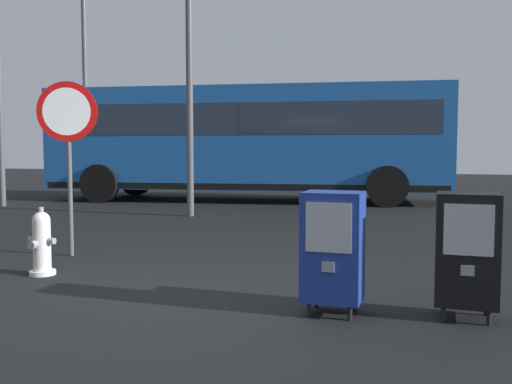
{
  "coord_description": "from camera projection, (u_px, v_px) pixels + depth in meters",
  "views": [
    {
      "loc": [
        2.26,
        -4.7,
        1.36
      ],
      "look_at": [
        0.3,
        1.2,
        0.9
      ],
      "focal_mm": 39.63,
      "sensor_mm": 36.0,
      "label": 1
    }
  ],
  "objects": [
    {
      "name": "fire_hydrant",
      "position": [
        42.0,
        243.0,
        6.15
      ],
      "size": [
        0.33,
        0.32,
        0.75
      ],
      "color": "silver",
      "rests_on": "ground_plane"
    },
    {
      "name": "ground_plane",
      "position": [
        185.0,
        296.0,
        5.26
      ],
      "size": [
        60.0,
        60.0,
        0.0
      ],
      "primitive_type": "plane",
      "color": "black"
    },
    {
      "name": "bus_near",
      "position": [
        246.0,
        138.0,
        15.28
      ],
      "size": [
        10.76,
        4.04,
        3.0
      ],
      "rotation": [
        0.0,
        0.0,
        0.15
      ],
      "color": "#19519E",
      "rests_on": "ground_plane"
    },
    {
      "name": "street_light_near_left",
      "position": [
        84.0,
        31.0,
        15.61
      ],
      "size": [
        0.32,
        0.32,
        8.17
      ],
      "color": "#4C4F54",
      "rests_on": "ground_plane"
    },
    {
      "name": "stop_sign",
      "position": [
        68.0,
        131.0,
        7.16
      ],
      "size": [
        0.71,
        0.31,
        2.23
      ],
      "color": "#4C4F54",
      "rests_on": "ground_plane"
    },
    {
      "name": "newspaper_box_primary",
      "position": [
        333.0,
        246.0,
        4.66
      ],
      "size": [
        0.48,
        0.42,
        1.02
      ],
      "color": "black",
      "rests_on": "ground_plane"
    },
    {
      "name": "street_light_far_left",
      "position": [
        189.0,
        12.0,
        11.43
      ],
      "size": [
        0.32,
        0.32,
        7.18
      ],
      "color": "#4C4F54",
      "rests_on": "ground_plane"
    },
    {
      "name": "newspaper_box_secondary",
      "position": [
        467.0,
        249.0,
        4.52
      ],
      "size": [
        0.48,
        0.42,
        1.02
      ],
      "color": "black",
      "rests_on": "ground_plane"
    }
  ]
}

